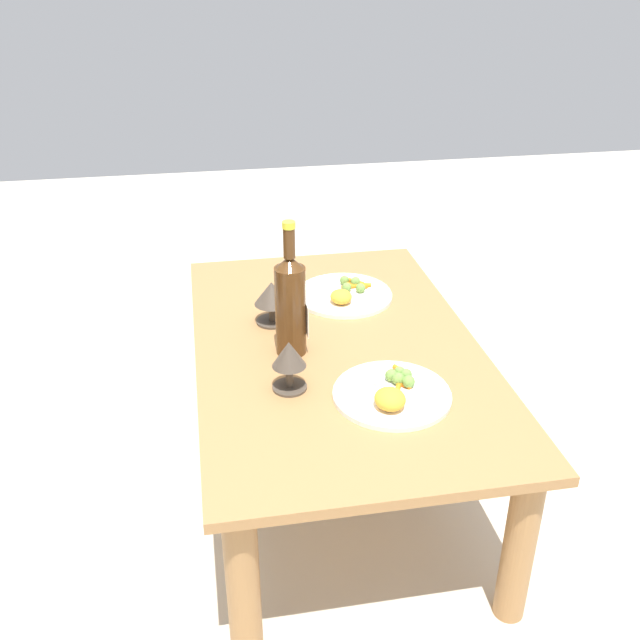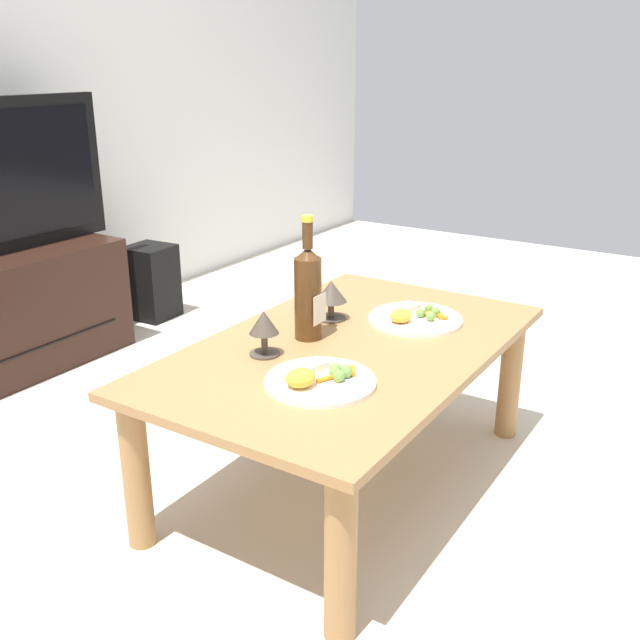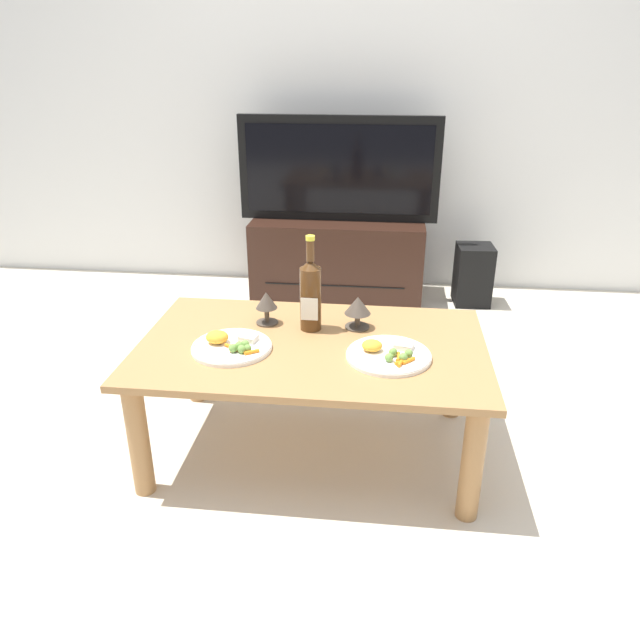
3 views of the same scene
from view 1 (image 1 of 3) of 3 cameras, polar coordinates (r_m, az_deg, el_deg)
The scene contains 7 objects.
ground_plane at distance 2.11m, azimuth 1.20°, elevation -12.32°, with size 6.40×6.40×0.00m, color beige.
dining_table at distance 1.89m, azimuth 1.30°, elevation -3.79°, with size 1.20×0.73×0.44m.
wine_bottle at distance 1.75m, azimuth -2.37°, elevation 1.45°, with size 0.08×0.08×0.35m.
goblet_left at distance 1.63m, azimuth -2.49°, elevation -3.04°, with size 0.08×0.08×0.12m.
goblet_right at distance 1.93m, azimuth -3.88°, elevation 1.95°, with size 0.10×0.10×0.12m.
dinner_plate_left at distance 1.64m, azimuth 5.74°, elevation -5.78°, with size 0.27×0.27×0.05m.
dinner_plate_right at distance 2.09m, azimuth 1.92°, elevation 2.11°, with size 0.28×0.28×0.05m.
Camera 1 is at (-1.58, 0.33, 1.36)m, focal length 40.07 mm.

